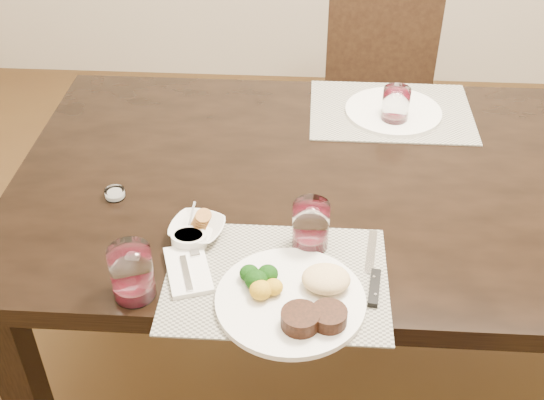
# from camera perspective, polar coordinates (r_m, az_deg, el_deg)

# --- Properties ---
(ground_plane) EXTENTS (4.50, 4.50, 0.00)m
(ground_plane) POSITION_cam_1_polar(r_m,az_deg,el_deg) (2.25, 9.36, -13.99)
(ground_plane) COLOR #422A15
(ground_plane) RESTS_ON ground
(dining_table) EXTENTS (2.00, 1.00, 0.75)m
(dining_table) POSITION_cam_1_polar(r_m,az_deg,el_deg) (1.78, 11.48, -0.38)
(dining_table) COLOR black
(dining_table) RESTS_ON ground
(chair_far) EXTENTS (0.42, 0.42, 0.90)m
(chair_far) POSITION_cam_1_polar(r_m,az_deg,el_deg) (2.65, 9.07, 9.17)
(chair_far) COLOR black
(chair_far) RESTS_ON ground
(placemat_near) EXTENTS (0.46, 0.34, 0.00)m
(placemat_near) POSITION_cam_1_polar(r_m,az_deg,el_deg) (1.42, 0.36, -6.62)
(placemat_near) COLOR gray
(placemat_near) RESTS_ON dining_table
(placemat_far) EXTENTS (0.46, 0.34, 0.00)m
(placemat_far) POSITION_cam_1_polar(r_m,az_deg,el_deg) (2.00, 9.91, 7.33)
(placemat_far) COLOR gray
(placemat_far) RESTS_ON dining_table
(dinner_plate) EXTENTS (0.30, 0.30, 0.05)m
(dinner_plate) POSITION_cam_1_polar(r_m,az_deg,el_deg) (1.35, 2.15, -8.20)
(dinner_plate) COLOR silver
(dinner_plate) RESTS_ON placemat_near
(napkin_fork) EXTENTS (0.13, 0.17, 0.02)m
(napkin_fork) POSITION_cam_1_polar(r_m,az_deg,el_deg) (1.44, -7.03, -5.79)
(napkin_fork) COLOR white
(napkin_fork) RESTS_ON placemat_near
(steak_knife) EXTENTS (0.04, 0.24, 0.01)m
(steak_knife) POSITION_cam_1_polar(r_m,az_deg,el_deg) (1.42, 8.50, -6.52)
(steak_knife) COLOR silver
(steak_knife) RESTS_ON placemat_near
(cracker_bowl) EXTENTS (0.14, 0.14, 0.05)m
(cracker_bowl) POSITION_cam_1_polar(r_m,az_deg,el_deg) (1.52, -6.27, -2.44)
(cracker_bowl) COLOR silver
(cracker_bowl) RESTS_ON placemat_near
(sauce_ramekin) EXTENTS (0.08, 0.12, 0.06)m
(sauce_ramekin) POSITION_cam_1_polar(r_m,az_deg,el_deg) (1.49, -6.97, -3.26)
(sauce_ramekin) COLOR silver
(sauce_ramekin) RESTS_ON placemat_near
(wine_glass_near) EXTENTS (0.08, 0.08, 0.11)m
(wine_glass_near) POSITION_cam_1_polar(r_m,az_deg,el_deg) (1.46, 3.25, -2.32)
(wine_glass_near) COLOR silver
(wine_glass_near) RESTS_ON placemat_near
(far_plate) EXTENTS (0.27, 0.27, 0.01)m
(far_plate) POSITION_cam_1_polar(r_m,az_deg,el_deg) (1.99, 10.10, 7.30)
(far_plate) COLOR silver
(far_plate) RESTS_ON placemat_far
(wine_glass_far) EXTENTS (0.07, 0.07, 0.10)m
(wine_glass_far) POSITION_cam_1_polar(r_m,az_deg,el_deg) (1.92, 10.28, 7.61)
(wine_glass_far) COLOR silver
(wine_glass_far) RESTS_ON placemat_far
(wine_glass_side) EXTENTS (0.09, 0.09, 0.12)m
(wine_glass_side) POSITION_cam_1_polar(r_m,az_deg,el_deg) (1.38, -11.61, -6.19)
(wine_glass_side) COLOR silver
(wine_glass_side) RESTS_ON dining_table
(salt_cellar) EXTENTS (0.05, 0.05, 0.02)m
(salt_cellar) POSITION_cam_1_polar(r_m,az_deg,el_deg) (1.67, -13.01, 0.50)
(salt_cellar) COLOR silver
(salt_cellar) RESTS_ON dining_table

